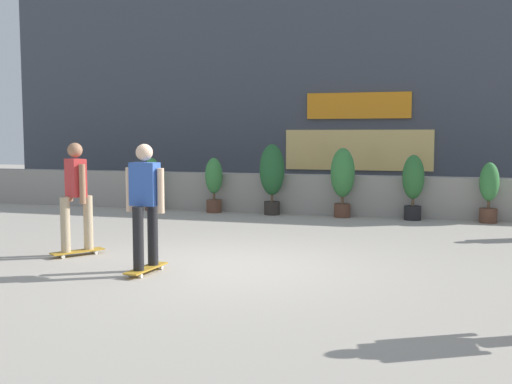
# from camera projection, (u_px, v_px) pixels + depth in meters

# --- Properties ---
(ground_plane) EXTENTS (48.00, 48.00, 0.00)m
(ground_plane) POSITION_uv_depth(u_px,v_px,m) (225.00, 266.00, 8.51)
(ground_plane) COLOR #A8A093
(planter_wall) EXTENTS (18.00, 0.40, 0.90)m
(planter_wall) POSITION_uv_depth(u_px,v_px,m) (311.00, 194.00, 14.20)
(planter_wall) COLOR gray
(planter_wall) RESTS_ON ground
(building_backdrop) EXTENTS (20.00, 2.08, 6.50)m
(building_backdrop) POSITION_uv_depth(u_px,v_px,m) (339.00, 85.00, 17.76)
(building_backdrop) COLOR #424751
(building_backdrop) RESTS_ON ground
(potted_plant_0) EXTENTS (0.40, 0.40, 1.26)m
(potted_plant_0) POSITION_uv_depth(u_px,v_px,m) (152.00, 182.00, 14.82)
(potted_plant_0) COLOR brown
(potted_plant_0) RESTS_ON ground
(potted_plant_1) EXTENTS (0.41, 0.41, 1.28)m
(potted_plant_1) POSITION_uv_depth(u_px,v_px,m) (214.00, 182.00, 14.37)
(potted_plant_1) COLOR brown
(potted_plant_1) RESTS_ON ground
(potted_plant_2) EXTENTS (0.56, 0.56, 1.60)m
(potted_plant_2) POSITION_uv_depth(u_px,v_px,m) (272.00, 173.00, 13.95)
(potted_plant_2) COLOR #2D2823
(potted_plant_2) RESTS_ON ground
(potted_plant_3) EXTENTS (0.53, 0.53, 1.53)m
(potted_plant_3) POSITION_uv_depth(u_px,v_px,m) (343.00, 177.00, 13.50)
(potted_plant_3) COLOR brown
(potted_plant_3) RESTS_ON ground
(potted_plant_4) EXTENTS (0.46, 0.46, 1.39)m
(potted_plant_4) POSITION_uv_depth(u_px,v_px,m) (413.00, 183.00, 13.09)
(potted_plant_4) COLOR black
(potted_plant_4) RESTS_ON ground
(potted_plant_5) EXTENTS (0.39, 0.39, 1.25)m
(potted_plant_5) POSITION_uv_depth(u_px,v_px,m) (489.00, 190.00, 12.67)
(potted_plant_5) COLOR brown
(potted_plant_5) RESTS_ON ground
(skater_far_left) EXTENTS (0.56, 0.81, 1.70)m
(skater_far_left) POSITION_uv_depth(u_px,v_px,m) (145.00, 202.00, 8.01)
(skater_far_left) COLOR #BF8C26
(skater_far_left) RESTS_ON ground
(skater_by_wall_left) EXTENTS (0.61, 0.77, 1.70)m
(skater_by_wall_left) POSITION_uv_depth(u_px,v_px,m) (76.00, 193.00, 9.18)
(skater_by_wall_left) COLOR #BF8C26
(skater_by_wall_left) RESTS_ON ground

